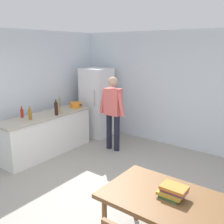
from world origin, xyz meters
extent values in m
plane|color=#9E998E|center=(0.00, 0.00, 0.00)|extent=(14.00, 14.00, 0.00)
cube|color=silver|center=(0.00, 3.00, 1.35)|extent=(6.40, 0.12, 2.70)
cube|color=silver|center=(-2.60, 0.20, 1.35)|extent=(0.12, 5.60, 2.70)
cube|color=white|center=(-2.00, 0.80, 0.43)|extent=(0.60, 2.12, 0.86)
cube|color=#B2A893|center=(-2.00, 0.80, 0.88)|extent=(0.64, 2.20, 0.04)
cube|color=white|center=(-1.90, 2.40, 0.90)|extent=(0.70, 0.64, 1.80)
cylinder|color=#B2B2B7|center=(-1.68, 2.06, 1.10)|extent=(0.02, 0.02, 0.40)
cylinder|color=#1E1E2D|center=(-1.06, 1.85, 0.42)|extent=(0.13, 0.13, 0.84)
cylinder|color=#1E1E2D|center=(-0.84, 1.85, 0.42)|extent=(0.13, 0.13, 0.84)
cube|color=#E56660|center=(-0.95, 1.85, 1.14)|extent=(0.38, 0.22, 0.60)
sphere|color=tan|center=(-0.95, 1.85, 1.59)|extent=(0.22, 0.22, 0.22)
cylinder|color=#E56660|center=(-1.20, 1.81, 1.12)|extent=(0.20, 0.09, 0.55)
cylinder|color=#E56660|center=(-0.70, 1.81, 1.12)|extent=(0.20, 0.09, 0.55)
cube|color=brown|center=(1.40, -0.30, 0.72)|extent=(1.40, 0.90, 0.05)
cylinder|color=brown|center=(0.80, -0.65, 0.35)|extent=(0.06, 0.06, 0.70)
cylinder|color=brown|center=(0.80, 0.05, 0.35)|extent=(0.06, 0.06, 0.70)
cylinder|color=orange|center=(-1.96, 1.69, 0.96)|extent=(0.28, 0.28, 0.12)
cube|color=black|center=(-2.13, 1.69, 0.98)|extent=(0.06, 0.03, 0.02)
cube|color=black|center=(-1.79, 1.69, 0.98)|extent=(0.06, 0.03, 0.02)
cylinder|color=tan|center=(-1.88, 1.10, 0.97)|extent=(0.11, 0.11, 0.14)
cylinder|color=olive|center=(-1.87, 1.11, 1.11)|extent=(0.02, 0.05, 0.22)
cylinder|color=olive|center=(-1.87, 1.10, 1.11)|extent=(0.02, 0.04, 0.22)
cylinder|color=#996619|center=(-1.92, 0.35, 1.01)|extent=(0.06, 0.06, 0.22)
cylinder|color=#996619|center=(-1.92, 0.35, 1.15)|extent=(0.03, 0.03, 0.06)
cylinder|color=gray|center=(-2.15, 1.34, 1.03)|extent=(0.06, 0.06, 0.26)
cylinder|color=gray|center=(-2.15, 1.34, 1.19)|extent=(0.02, 0.02, 0.06)
cylinder|color=#B22319|center=(-2.20, 0.36, 0.99)|extent=(0.06, 0.06, 0.18)
cylinder|color=#B22319|center=(-2.20, 0.36, 1.11)|extent=(0.02, 0.02, 0.06)
cylinder|color=black|center=(-1.78, 0.92, 1.04)|extent=(0.08, 0.08, 0.28)
cylinder|color=black|center=(-1.78, 0.92, 1.21)|extent=(0.03, 0.03, 0.06)
cube|color=#387A47|center=(1.43, -0.27, 0.76)|extent=(0.22, 0.19, 0.03)
cube|color=gold|center=(1.43, -0.28, 0.80)|extent=(0.27, 0.18, 0.03)
cube|color=#753D7F|center=(1.45, -0.25, 0.83)|extent=(0.27, 0.17, 0.03)
cube|color=orange|center=(1.45, -0.24, 0.86)|extent=(0.28, 0.20, 0.04)
camera|label=1|loc=(2.40, -2.63, 2.34)|focal=40.99mm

